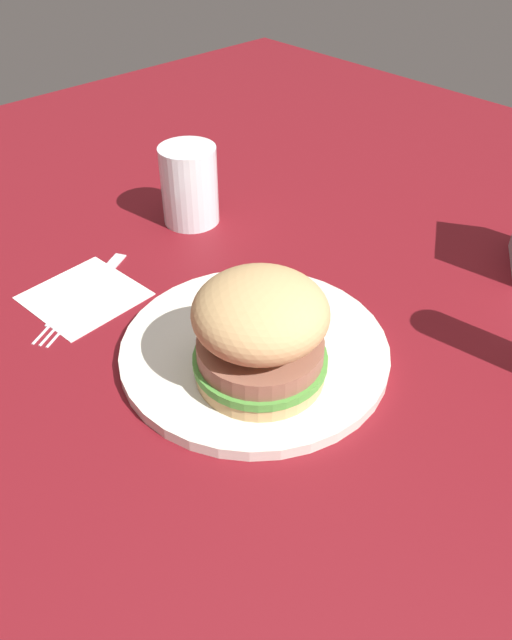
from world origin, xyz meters
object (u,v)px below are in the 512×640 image
at_px(fries_pile, 252,298).
at_px(drink_glass, 190,190).
at_px(plate, 256,349).
at_px(sandwich, 260,331).
at_px(fork, 83,295).
at_px(napkin, 84,296).

xyz_separation_m(fries_pile, drink_glass, (-0.07, -0.19, 0.03)).
height_order(plate, drink_glass, drink_glass).
bearing_deg(sandwich, fries_pile, -129.35).
bearing_deg(fork, fries_pile, 129.11).
distance_m(fork, drink_glass, 0.20).
bearing_deg(napkin, fries_pile, 128.63).
xyz_separation_m(plate, fries_pile, (-0.04, -0.05, 0.01)).
bearing_deg(plate, fork, -69.15).
relative_size(napkin, fork, 0.69).
relative_size(sandwich, napkin, 1.10).
xyz_separation_m(plate, napkin, (0.07, -0.20, -0.01)).
height_order(fork, drink_glass, drink_glass).
xyz_separation_m(sandwich, fries_pile, (-0.07, -0.08, -0.05)).
distance_m(napkin, fork, 0.00).
relative_size(plate, fork, 1.63).
bearing_deg(drink_glass, fork, 14.68).
height_order(sandwich, fork, sandwich).
bearing_deg(plate, sandwich, 51.84).
relative_size(plate, napkin, 2.36).
bearing_deg(fries_pile, sandwich, 50.65).
distance_m(sandwich, drink_glass, 0.31).
distance_m(fries_pile, fork, 0.19).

